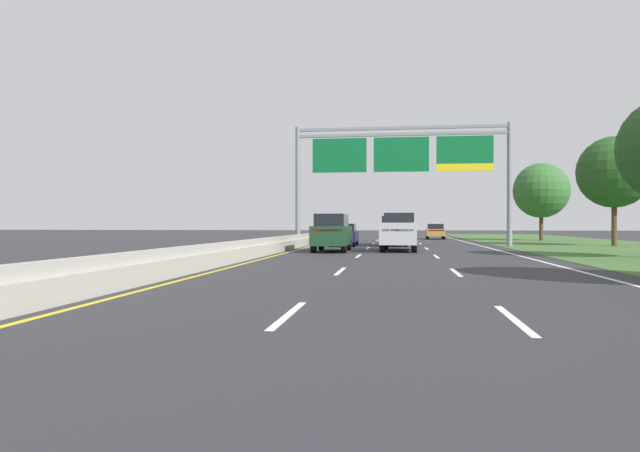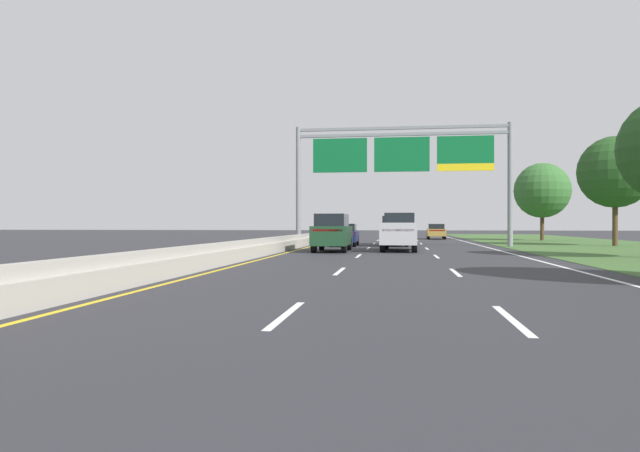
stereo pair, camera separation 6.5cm
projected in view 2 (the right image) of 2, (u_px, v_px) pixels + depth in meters
name	position (u px, v px, depth m)	size (l,w,h in m)	color
ground_plane	(397.00, 250.00, 33.67)	(220.00, 220.00, 0.00)	#2B2B30
lane_striping	(397.00, 250.00, 33.22)	(11.96, 106.00, 0.01)	white
median_barrier_concrete	(288.00, 244.00, 34.57)	(0.60, 110.00, 0.85)	#A8A399
overhead_sign_gantry	(402.00, 160.00, 39.74)	(15.06, 0.42, 8.52)	gray
pickup_truck_silver	(399.00, 232.00, 32.77)	(2.15, 5.45, 2.20)	#B2B5BA
car_black_centre_lane_suv	(394.00, 230.00, 40.40)	(1.95, 4.72, 2.11)	black
car_darkgreen_left_lane_suv	(332.00, 232.00, 32.00)	(1.90, 4.70, 2.11)	#193D23
car_gold_right_lane_sedan	(436.00, 231.00, 58.55)	(1.93, 4.44, 1.57)	#A38438
car_navy_left_lane_sedan	(344.00, 234.00, 39.86)	(1.88, 4.42, 1.57)	#161E47
roadside_tree_far	(615.00, 172.00, 39.82)	(5.03, 5.03, 7.73)	#4C3823
roadside_tree_distant	(542.00, 191.00, 53.35)	(5.16, 5.16, 7.29)	#4C3823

